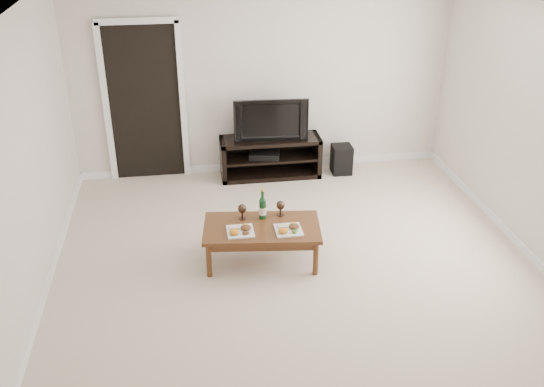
{
  "coord_description": "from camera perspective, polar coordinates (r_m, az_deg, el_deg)",
  "views": [
    {
      "loc": [
        -1.03,
        -4.97,
        3.55
      ],
      "look_at": [
        -0.2,
        0.58,
        0.7
      ],
      "focal_mm": 40.0,
      "sensor_mm": 36.0,
      "label": 1
    }
  ],
  "objects": [
    {
      "name": "back_wall",
      "position": [
        8.12,
        -0.91,
        10.85
      ],
      "size": [
        5.0,
        0.04,
        2.6
      ],
      "primitive_type": "cube",
      "color": "silver",
      "rests_on": "ground"
    },
    {
      "name": "goblet_left",
      "position": [
        6.36,
        -2.82,
        -1.71
      ],
      "size": [
        0.09,
        0.09,
        0.17
      ],
      "primitive_type": null,
      "color": "#38271E",
      "rests_on": "coffee_table"
    },
    {
      "name": "av_receiver",
      "position": [
        8.18,
        -0.71,
        3.72
      ],
      "size": [
        0.45,
        0.37,
        0.08
      ],
      "primitive_type": "cube",
      "rotation": [
        0.0,
        0.0,
        -0.19
      ],
      "color": "black",
      "rests_on": "media_console"
    },
    {
      "name": "ceiling",
      "position": [
        5.16,
        3.29,
        16.5
      ],
      "size": [
        5.0,
        5.5,
        0.04
      ],
      "primitive_type": "cube",
      "color": "white",
      "rests_on": "back_wall"
    },
    {
      "name": "plate_left",
      "position": [
        6.14,
        -3.01,
        -3.39
      ],
      "size": [
        0.27,
        0.27,
        0.07
      ],
      "primitive_type": "cube",
      "color": "white",
      "rests_on": "coffee_table"
    },
    {
      "name": "plate_right",
      "position": [
        6.16,
        1.57,
        -3.27
      ],
      "size": [
        0.27,
        0.27,
        0.07
      ],
      "primitive_type": "cube",
      "color": "white",
      "rests_on": "coffee_table"
    },
    {
      "name": "wine_bottle",
      "position": [
        6.33,
        -0.89,
        -0.93
      ],
      "size": [
        0.07,
        0.07,
        0.35
      ],
      "primitive_type": "cylinder",
      "color": "#0F3A17",
      "rests_on": "coffee_table"
    },
    {
      "name": "coffee_table",
      "position": [
        6.36,
        -0.95,
        -4.74
      ],
      "size": [
        1.27,
        0.79,
        0.42
      ],
      "primitive_type": "cube",
      "rotation": [
        0.0,
        0.0,
        -0.12
      ],
      "color": "#563417",
      "rests_on": "ground"
    },
    {
      "name": "doorway",
      "position": [
        8.12,
        -11.88,
        8.24
      ],
      "size": [
        0.9,
        0.02,
        2.05
      ],
      "primitive_type": "cube",
      "color": "black",
      "rests_on": "ground"
    },
    {
      "name": "media_console",
      "position": [
        8.22,
        -0.15,
        3.46
      ],
      "size": [
        1.34,
        0.45,
        0.55
      ],
      "primitive_type": "cube",
      "color": "black",
      "rests_on": "ground"
    },
    {
      "name": "goblet_right",
      "position": [
        6.42,
        0.8,
        -1.39
      ],
      "size": [
        0.09,
        0.09,
        0.17
      ],
      "primitive_type": null,
      "color": "#38271E",
      "rests_on": "coffee_table"
    },
    {
      "name": "subwoofer",
      "position": [
        8.4,
        6.56,
        3.22
      ],
      "size": [
        0.27,
        0.27,
        0.4
      ],
      "primitive_type": "cube",
      "rotation": [
        0.0,
        0.0,
        -0.01
      ],
      "color": "black",
      "rests_on": "ground"
    },
    {
      "name": "television",
      "position": [
        8.02,
        -0.16,
        7.11
      ],
      "size": [
        0.98,
        0.17,
        0.56
      ],
      "primitive_type": "imported",
      "rotation": [
        0.0,
        0.0,
        -0.05
      ],
      "color": "black",
      "rests_on": "media_console"
    },
    {
      "name": "floor",
      "position": [
        6.19,
        2.65,
        -8.09
      ],
      "size": [
        5.5,
        5.5,
        0.0
      ],
      "primitive_type": "plane",
      "color": "beige",
      "rests_on": "ground"
    }
  ]
}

